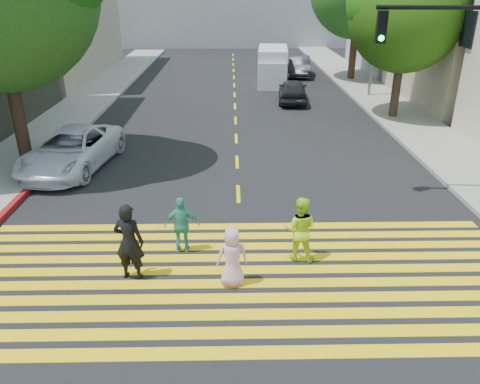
{
  "coord_description": "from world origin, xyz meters",
  "views": [
    {
      "loc": [
        -0.21,
        -7.88,
        6.23
      ],
      "look_at": [
        0.0,
        3.0,
        1.4
      ],
      "focal_mm": 35.0,
      "sensor_mm": 36.0,
      "label": 1
    }
  ],
  "objects_px": {
    "pedestrian_extra": "(182,225)",
    "white_sedan": "(72,150)",
    "dark_car_near": "(293,91)",
    "white_van": "(273,67)",
    "pedestrian_child": "(232,257)",
    "pedestrian_man": "(129,242)",
    "silver_car": "(276,59)",
    "pedestrian_woman": "(300,229)",
    "traffic_signal": "(474,74)",
    "dark_car_parked": "(299,66)",
    "tree_right_near": "(409,9)"
  },
  "relations": [
    {
      "from": "pedestrian_extra",
      "to": "white_sedan",
      "type": "relative_size",
      "value": 0.29
    },
    {
      "from": "dark_car_near",
      "to": "white_van",
      "type": "xyz_separation_m",
      "value": [
        -0.72,
        5.51,
        0.46
      ]
    },
    {
      "from": "pedestrian_child",
      "to": "white_van",
      "type": "distance_m",
      "value": 23.64
    },
    {
      "from": "pedestrian_man",
      "to": "silver_car",
      "type": "distance_m",
      "value": 30.3
    },
    {
      "from": "pedestrian_woman",
      "to": "traffic_signal",
      "type": "relative_size",
      "value": 0.27
    },
    {
      "from": "pedestrian_woman",
      "to": "white_sedan",
      "type": "height_order",
      "value": "pedestrian_woman"
    },
    {
      "from": "traffic_signal",
      "to": "pedestrian_woman",
      "type": "bearing_deg",
      "value": -141.96
    },
    {
      "from": "pedestrian_woman",
      "to": "dark_car_parked",
      "type": "bearing_deg",
      "value": -84.36
    },
    {
      "from": "tree_right_near",
      "to": "pedestrian_woman",
      "type": "xyz_separation_m",
      "value": [
        -6.63,
        -13.18,
        -4.39
      ]
    },
    {
      "from": "tree_right_near",
      "to": "dark_car_near",
      "type": "bearing_deg",
      "value": 141.84
    },
    {
      "from": "pedestrian_man",
      "to": "dark_car_near",
      "type": "bearing_deg",
      "value": -98.38
    },
    {
      "from": "silver_car",
      "to": "pedestrian_man",
      "type": "bearing_deg",
      "value": 85.71
    },
    {
      "from": "pedestrian_man",
      "to": "pedestrian_woman",
      "type": "xyz_separation_m",
      "value": [
        3.96,
        0.74,
        -0.11
      ]
    },
    {
      "from": "silver_car",
      "to": "pedestrian_woman",
      "type": "bearing_deg",
      "value": 93.11
    },
    {
      "from": "pedestrian_extra",
      "to": "dark_car_near",
      "type": "bearing_deg",
      "value": -110.87
    },
    {
      "from": "white_sedan",
      "to": "white_van",
      "type": "height_order",
      "value": "white_van"
    },
    {
      "from": "white_van",
      "to": "traffic_signal",
      "type": "relative_size",
      "value": 0.85
    },
    {
      "from": "pedestrian_man",
      "to": "pedestrian_woman",
      "type": "relative_size",
      "value": 1.13
    },
    {
      "from": "silver_car",
      "to": "dark_car_parked",
      "type": "bearing_deg",
      "value": 118.69
    },
    {
      "from": "tree_right_near",
      "to": "dark_car_parked",
      "type": "bearing_deg",
      "value": 104.7
    },
    {
      "from": "pedestrian_child",
      "to": "pedestrian_woman",
      "type": "bearing_deg",
      "value": -154.55
    },
    {
      "from": "tree_right_near",
      "to": "traffic_signal",
      "type": "xyz_separation_m",
      "value": [
        -1.39,
        -9.82,
        -1.29
      ]
    },
    {
      "from": "silver_car",
      "to": "white_van",
      "type": "xyz_separation_m",
      "value": [
        -0.84,
        -6.55,
        0.43
      ]
    },
    {
      "from": "dark_car_parked",
      "to": "traffic_signal",
      "type": "bearing_deg",
      "value": -79.31
    },
    {
      "from": "tree_right_near",
      "to": "white_sedan",
      "type": "relative_size",
      "value": 1.49
    },
    {
      "from": "tree_right_near",
      "to": "pedestrian_child",
      "type": "relative_size",
      "value": 5.41
    },
    {
      "from": "tree_right_near",
      "to": "pedestrian_man",
      "type": "bearing_deg",
      "value": -127.27
    },
    {
      "from": "pedestrian_man",
      "to": "dark_car_parked",
      "type": "xyz_separation_m",
      "value": [
        7.38,
        26.16,
        -0.23
      ]
    },
    {
      "from": "dark_car_near",
      "to": "pedestrian_woman",
      "type": "bearing_deg",
      "value": 89.15
    },
    {
      "from": "tree_right_near",
      "to": "pedestrian_man",
      "type": "distance_m",
      "value": 18.01
    },
    {
      "from": "pedestrian_child",
      "to": "pedestrian_extra",
      "type": "relative_size",
      "value": 0.96
    },
    {
      "from": "tree_right_near",
      "to": "pedestrian_child",
      "type": "xyz_separation_m",
      "value": [
        -8.27,
        -14.24,
        -4.51
      ]
    },
    {
      "from": "dark_car_near",
      "to": "traffic_signal",
      "type": "xyz_separation_m",
      "value": [
        3.34,
        -13.54,
        3.27
      ]
    },
    {
      "from": "pedestrian_man",
      "to": "dark_car_near",
      "type": "xyz_separation_m",
      "value": [
        5.87,
        17.64,
        -0.27
      ]
    },
    {
      "from": "pedestrian_extra",
      "to": "tree_right_near",
      "type": "bearing_deg",
      "value": -131.38
    },
    {
      "from": "dark_car_near",
      "to": "white_van",
      "type": "bearing_deg",
      "value": -76.96
    },
    {
      "from": "tree_right_near",
      "to": "pedestrian_woman",
      "type": "bearing_deg",
      "value": -116.71
    },
    {
      "from": "pedestrian_extra",
      "to": "traffic_signal",
      "type": "xyz_separation_m",
      "value": [
        8.14,
        2.94,
        3.19
      ]
    },
    {
      "from": "pedestrian_extra",
      "to": "silver_car",
      "type": "bearing_deg",
      "value": -104.41
    },
    {
      "from": "dark_car_near",
      "to": "white_sedan",
      "type": "bearing_deg",
      "value": 53.77
    },
    {
      "from": "pedestrian_man",
      "to": "white_van",
      "type": "relative_size",
      "value": 0.36
    },
    {
      "from": "white_van",
      "to": "dark_car_near",
      "type": "bearing_deg",
      "value": -77.7
    },
    {
      "from": "pedestrian_man",
      "to": "pedestrian_child",
      "type": "distance_m",
      "value": 2.35
    },
    {
      "from": "pedestrian_woman",
      "to": "white_van",
      "type": "height_order",
      "value": "white_van"
    },
    {
      "from": "tree_right_near",
      "to": "pedestrian_woman",
      "type": "distance_m",
      "value": 15.4
    },
    {
      "from": "pedestrian_extra",
      "to": "silver_car",
      "type": "height_order",
      "value": "pedestrian_extra"
    },
    {
      "from": "dark_car_parked",
      "to": "traffic_signal",
      "type": "height_order",
      "value": "traffic_signal"
    },
    {
      "from": "pedestrian_woman",
      "to": "pedestrian_child",
      "type": "distance_m",
      "value": 1.95
    },
    {
      "from": "pedestrian_woman",
      "to": "dark_car_parked",
      "type": "height_order",
      "value": "pedestrian_woman"
    },
    {
      "from": "silver_car",
      "to": "dark_car_near",
      "type": "bearing_deg",
      "value": 96.55
    }
  ]
}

